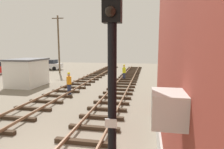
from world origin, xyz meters
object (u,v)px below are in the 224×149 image
at_px(control_hut, 27,72).
at_px(utility_pole_far, 59,44).
at_px(track_worker_distant, 124,72).
at_px(parked_car_silver, 39,64).
at_px(track_worker_foreground, 69,83).
at_px(parked_car_white, 50,65).
at_px(signal_mast, 112,71).

height_order(control_hut, utility_pole_far, utility_pole_far).
xyz_separation_m(utility_pole_far, track_worker_distant, (10.47, -4.35, -3.54)).
xyz_separation_m(parked_car_silver, track_worker_foreground, (13.42, -17.55, 0.03)).
bearing_deg(parked_car_white, signal_mast, -59.02).
relative_size(parked_car_white, utility_pole_far, 0.49).
distance_m(control_hut, track_worker_foreground, 6.17).
bearing_deg(track_worker_foreground, parked_car_silver, 127.42).
distance_m(track_worker_foreground, track_worker_distant, 8.76).
distance_m(signal_mast, control_hut, 17.82).
xyz_separation_m(signal_mast, track_worker_distant, (-2.14, 19.02, -2.49)).
xyz_separation_m(signal_mast, track_worker_foreground, (-5.75, 11.04, -2.49)).
bearing_deg(track_worker_distant, signal_mast, -83.59).
bearing_deg(utility_pole_far, control_hut, -82.64).
bearing_deg(control_hut, parked_car_silver, 117.58).
height_order(signal_mast, control_hut, signal_mast).
bearing_deg(parked_car_white, utility_pole_far, -45.63).
distance_m(utility_pole_far, track_worker_foreground, 14.55).
relative_size(control_hut, parked_car_silver, 0.90).
height_order(parked_car_white, parked_car_silver, same).
relative_size(signal_mast, control_hut, 1.43).
xyz_separation_m(parked_car_silver, utility_pole_far, (6.57, -5.21, 3.56)).
xyz_separation_m(signal_mast, parked_car_silver, (-19.17, 28.58, -2.52)).
bearing_deg(parked_car_white, track_worker_foreground, -56.78).
xyz_separation_m(signal_mast, utility_pole_far, (-12.61, 23.37, 1.05)).
xyz_separation_m(control_hut, utility_pole_far, (-1.26, 9.77, 3.08)).
bearing_deg(parked_car_silver, control_hut, -62.42).
bearing_deg(signal_mast, parked_car_white, 120.98).
distance_m(signal_mast, track_worker_foreground, 12.69).
distance_m(parked_car_white, utility_pole_far, 6.36).
relative_size(signal_mast, parked_car_silver, 1.30).
bearing_deg(track_worker_distant, utility_pole_far, 157.44).
xyz_separation_m(utility_pole_far, track_worker_foreground, (6.86, -12.33, -3.54)).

